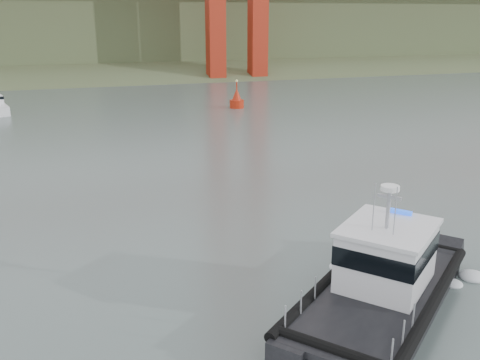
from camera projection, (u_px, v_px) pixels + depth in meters
The scene contains 4 objects.
ground at pixel (288, 275), 24.00m from camera, with size 400.00×400.00×0.00m, color #485552.
headlands at pixel (94, 33), 135.82m from camera, with size 500.00×105.36×27.12m.
patrol_boat at pixel (382, 280), 20.75m from camera, with size 11.04×10.09×5.34m.
nav_buoy at pixel (237, 100), 67.48m from camera, with size 1.80×1.80×3.75m.
Camera 1 is at (-8.86, -19.91, 11.14)m, focal length 40.00 mm.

